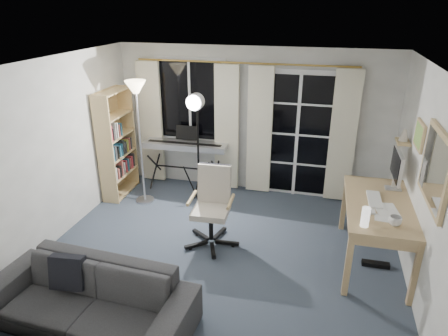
% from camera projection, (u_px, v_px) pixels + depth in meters
% --- Properties ---
extents(floor, '(4.50, 4.00, 0.02)m').
position_uv_depth(floor, '(221.00, 251.00, 5.24)').
color(floor, '#3B4656').
rests_on(floor, ground).
extents(window, '(1.20, 0.08, 1.40)m').
position_uv_depth(window, '(190.00, 100.00, 6.66)').
color(window, white).
rests_on(window, floor).
extents(french_door, '(1.32, 0.09, 2.11)m').
position_uv_depth(french_door, '(297.00, 136.00, 6.43)').
color(french_door, white).
rests_on(french_door, floor).
extents(curtains, '(3.60, 0.07, 2.13)m').
position_uv_depth(curtains, '(242.00, 129.00, 6.52)').
color(curtains, gold).
rests_on(curtains, floor).
extents(bookshelf, '(0.31, 0.83, 1.76)m').
position_uv_depth(bookshelf, '(115.00, 147.00, 6.51)').
color(bookshelf, tan).
rests_on(bookshelf, floor).
extents(torchiere_lamp, '(0.37, 0.37, 1.96)m').
position_uv_depth(torchiere_lamp, '(137.00, 106.00, 5.94)').
color(torchiere_lamp, '#B2B2B7').
rests_on(torchiere_lamp, floor).
extents(keyboard_piano, '(1.42, 0.71, 1.02)m').
position_uv_depth(keyboard_piano, '(185.00, 146.00, 6.70)').
color(keyboard_piano, black).
rests_on(keyboard_piano, floor).
extents(studio_light, '(0.34, 0.37, 1.85)m').
position_uv_depth(studio_light, '(196.00, 116.00, 5.82)').
color(studio_light, black).
rests_on(studio_light, floor).
extents(office_chair, '(0.71, 0.73, 1.06)m').
position_uv_depth(office_chair, '(213.00, 199.00, 5.26)').
color(office_chair, black).
rests_on(office_chair, floor).
extents(desk, '(0.78, 1.54, 0.82)m').
position_uv_depth(desk, '(378.00, 211.00, 4.76)').
color(desk, tan).
rests_on(desk, floor).
extents(monitor, '(0.20, 0.59, 0.51)m').
position_uv_depth(monitor, '(397.00, 166.00, 4.96)').
color(monitor, silver).
rests_on(monitor, desk).
extents(desk_clutter, '(0.48, 0.93, 1.04)m').
position_uv_depth(desk_clutter, '(373.00, 226.00, 4.59)').
color(desk_clutter, white).
rests_on(desk_clutter, desk).
extents(mug, '(0.14, 0.11, 0.13)m').
position_uv_depth(mug, '(395.00, 220.00, 4.23)').
color(mug, silver).
rests_on(mug, desk).
extents(wall_mirror, '(0.04, 0.94, 0.74)m').
position_uv_depth(wall_mirror, '(435.00, 169.00, 3.81)').
color(wall_mirror, tan).
rests_on(wall_mirror, floor).
extents(framed_print, '(0.03, 0.42, 0.32)m').
position_uv_depth(framed_print, '(420.00, 135.00, 4.59)').
color(framed_print, tan).
rests_on(framed_print, floor).
extents(wall_shelf, '(0.16, 0.30, 0.18)m').
position_uv_depth(wall_shelf, '(404.00, 137.00, 5.13)').
color(wall_shelf, tan).
rests_on(wall_shelf, floor).
extents(sofa, '(2.12, 0.72, 0.82)m').
position_uv_depth(sofa, '(88.00, 290.00, 3.91)').
color(sofa, '#27272A').
rests_on(sofa, floor).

